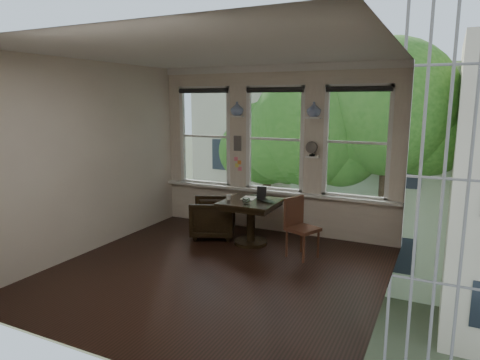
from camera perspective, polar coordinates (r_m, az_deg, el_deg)
The scene contains 25 objects.
ground at distance 6.19m, azimuth -3.20°, elevation -12.15°, with size 4.50×4.50×0.00m, color black.
ceiling at distance 5.74m, azimuth -3.52°, elevation 16.68°, with size 4.50×4.50×0.00m, color silver.
wall_back at distance 7.80m, azimuth 4.73°, elevation 3.99°, with size 4.50×4.50×0.00m, color beige.
wall_front at distance 4.00m, azimuth -19.25°, elevation -2.83°, with size 4.50×4.50×0.00m, color beige.
wall_left at distance 7.14m, azimuth -19.36°, elevation 2.82°, with size 4.50×4.50×0.00m, color beige.
wall_right at distance 5.09m, azimuth 19.37°, elevation -0.07°, with size 4.50×4.50×0.00m, color beige.
window_left at distance 8.41m, azimuth -4.55°, elevation 5.84°, with size 1.10×0.12×1.90m, color white, non-canonical shape.
window_center at distance 7.78m, azimuth 4.75°, elevation 5.46°, with size 1.10×0.12×1.90m, color white, non-canonical shape.
window_right at distance 7.39m, azimuth 15.34°, elevation 4.85°, with size 1.10×0.12×1.90m, color white, non-canonical shape.
shelf_left at distance 7.95m, azimuth -0.40°, elevation 8.49°, with size 0.26×0.16×0.03m, color white.
shelf_right at distance 7.43m, azimuth 9.79°, elevation 8.19°, with size 0.26×0.16×0.03m, color white.
intercom at distance 8.01m, azimuth -0.30°, elevation 4.92°, with size 0.14×0.06×0.28m, color #59544F.
sticky_notes at distance 8.06m, azimuth -0.28°, elevation 2.45°, with size 0.16×0.01×0.24m, color pink, non-canonical shape.
desk_fan at distance 7.45m, azimuth 9.61°, elevation 3.81°, with size 0.20×0.20×0.24m, color #59544F, non-canonical shape.
vase_left at distance 7.95m, azimuth -0.40°, elevation 9.49°, with size 0.24×0.24×0.25m, color white.
vase_right at distance 7.43m, azimuth 9.83°, elevation 9.27°, with size 0.24×0.24×0.25m, color white.
table at distance 7.20m, azimuth 1.46°, elevation -5.68°, with size 0.90×0.90×0.75m, color black, non-canonical shape.
armchair_left at distance 7.61m, azimuth -3.67°, elevation -5.04°, with size 0.74×0.76×0.69m, color black.
cushion_red at distance 7.58m, azimuth -3.68°, elevation -4.27°, with size 0.45×0.45×0.06m, color maroon.
side_chair_right at distance 6.64m, azimuth 8.37°, elevation -6.41°, with size 0.42×0.42×0.92m, color #4D261B, non-canonical shape.
laptop at distance 7.00m, azimuth 3.20°, elevation -2.87°, with size 0.34×0.22×0.03m, color black.
mug at distance 7.16m, azimuth -1.53°, elevation -2.31°, with size 0.09×0.09×0.09m, color white.
drinking_glass at distance 6.87m, azimuth 0.81°, elevation -2.82°, with size 0.12×0.12×0.10m, color white.
tablet at distance 7.18m, azimuth 2.89°, elevation -1.74°, with size 0.16×0.02×0.22m, color black.
papers at distance 7.29m, azimuth 1.20°, elevation -2.40°, with size 0.22×0.30×0.00m, color silver.
Camera 1 is at (2.78, -4.98, 2.38)m, focal length 32.00 mm.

